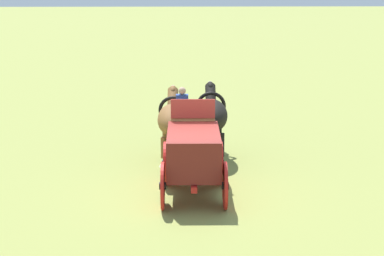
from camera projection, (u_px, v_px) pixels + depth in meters
name	position (u px, v px, depth m)	size (l,w,h in m)	color
ground_plane	(193.00, 195.00, 17.25)	(220.00, 220.00, 0.00)	olive
show_wagon	(193.00, 152.00, 17.09)	(5.50, 1.83, 2.77)	maroon
draft_horse_near	(172.00, 120.00, 20.42)	(3.24, 0.99, 2.18)	brown
draft_horse_off	(212.00, 116.00, 20.40)	(3.16, 1.04, 2.33)	black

